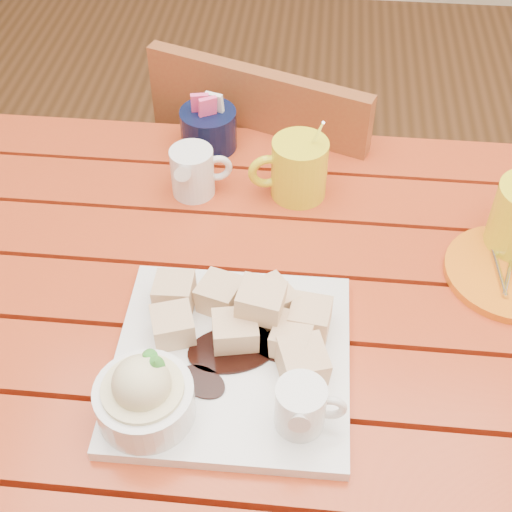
# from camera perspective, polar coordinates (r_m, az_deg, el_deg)

# --- Properties ---
(table) EXTENTS (1.20, 0.79, 0.75)m
(table) POSITION_cam_1_polar(r_m,az_deg,el_deg) (1.04, 0.60, -7.64)
(table) COLOR #9A2913
(table) RESTS_ON ground
(dessert_plate) EXTENTS (0.29, 0.29, 0.12)m
(dessert_plate) POSITION_cam_1_polar(r_m,az_deg,el_deg) (0.86, -3.22, -8.43)
(dessert_plate) COLOR white
(dessert_plate) RESTS_ON table
(coffee_mug_left) EXTENTS (0.12, 0.09, 0.14)m
(coffee_mug_left) POSITION_cam_1_polar(r_m,az_deg,el_deg) (1.09, 3.33, 7.05)
(coffee_mug_left) COLOR yellow
(coffee_mug_left) RESTS_ON table
(cream_pitcher) EXTENTS (0.10, 0.08, 0.08)m
(cream_pitcher) POSITION_cam_1_polar(r_m,az_deg,el_deg) (1.10, -5.01, 6.78)
(cream_pitcher) COLOR white
(cream_pitcher) RESTS_ON table
(sugar_caddy) EXTENTS (0.09, 0.09, 0.10)m
(sugar_caddy) POSITION_cam_1_polar(r_m,az_deg,el_deg) (1.20, -3.82, 10.19)
(sugar_caddy) COLOR black
(sugar_caddy) RESTS_ON table
(orange_saucer) EXTENTS (0.18, 0.18, 0.02)m
(orange_saucer) POSITION_cam_1_polar(r_m,az_deg,el_deg) (1.05, 19.77, -1.27)
(orange_saucer) COLOR orange
(orange_saucer) RESTS_ON table
(chair_far) EXTENTS (0.52, 0.52, 0.86)m
(chair_far) POSITION_cam_1_polar(r_m,az_deg,el_deg) (1.51, 1.76, 4.03)
(chair_far) COLOR brown
(chair_far) RESTS_ON ground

